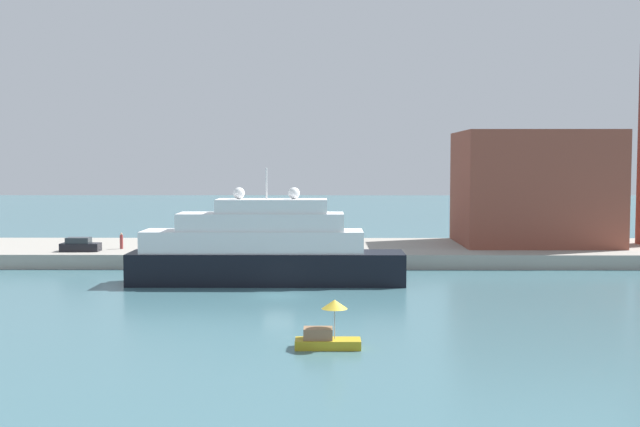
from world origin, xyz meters
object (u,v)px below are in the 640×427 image
(large_yacht, at_px, (263,250))
(small_motorboat, at_px, (327,333))
(mooring_bollard, at_px, (264,250))
(parked_car, at_px, (80,245))
(person_figure, at_px, (121,241))
(harbor_building, at_px, (534,188))

(large_yacht, bearing_deg, small_motorboat, -76.74)
(large_yacht, bearing_deg, mooring_bollard, 94.17)
(large_yacht, distance_m, parked_car, 24.49)
(large_yacht, relative_size, mooring_bollard, 30.54)
(parked_car, xyz_separation_m, mooring_bollard, (20.06, -1.95, -0.24))
(small_motorboat, height_order, person_figure, person_figure)
(small_motorboat, height_order, parked_car, parked_car)
(large_yacht, relative_size, harbor_building, 1.44)
(parked_car, relative_size, person_figure, 2.32)
(person_figure, height_order, mooring_bollard, person_figure)
(harbor_building, bearing_deg, large_yacht, -145.18)
(large_yacht, distance_m, mooring_bollard, 10.95)
(person_figure, relative_size, mooring_bollard, 2.17)
(small_motorboat, distance_m, person_figure, 46.22)
(harbor_building, height_order, mooring_bollard, harbor_building)
(small_motorboat, bearing_deg, harbor_building, 62.10)
(large_yacht, xyz_separation_m, small_motorboat, (5.88, -24.97, -2.18))
(large_yacht, height_order, small_motorboat, large_yacht)
(large_yacht, height_order, harbor_building, harbor_building)
(parked_car, bearing_deg, mooring_bollard, -5.56)
(large_yacht, bearing_deg, parked_car, 148.43)
(parked_car, xyz_separation_m, person_figure, (3.88, 2.37, 0.18))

